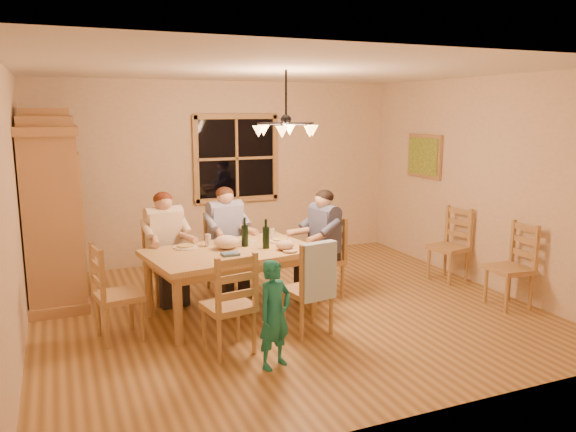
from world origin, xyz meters
name	(u,v)px	position (x,y,z in m)	size (l,w,h in m)	color
floor	(286,309)	(0.00, 0.00, 0.00)	(5.50, 5.50, 0.00)	olive
ceiling	(286,70)	(0.00, 0.00, 2.70)	(5.50, 5.00, 0.02)	white
wall_back	(223,172)	(0.00, 2.50, 1.35)	(5.50, 0.02, 2.70)	beige
wall_left	(13,211)	(-2.75, 0.00, 1.35)	(0.02, 5.00, 2.70)	beige
wall_right	(481,182)	(2.75, 0.00, 1.35)	(0.02, 5.00, 2.70)	beige
window	(236,158)	(0.20, 2.47, 1.55)	(1.30, 0.06, 1.30)	black
painting	(424,156)	(2.71, 1.20, 1.60)	(0.06, 0.78, 0.64)	#A77A48
chandelier	(286,128)	(0.00, 0.00, 2.08)	(0.77, 0.68, 0.71)	black
armoire	(53,214)	(-2.42, 1.40, 1.06)	(0.66, 1.40, 2.30)	#A77A48
dining_table	(231,259)	(-0.63, 0.06, 0.66)	(1.95, 1.38, 0.76)	tan
chair_far_left	(166,277)	(-1.22, 0.83, 0.30)	(0.50, 0.49, 0.99)	tan
chair_far_right	(227,267)	(-0.43, 0.96, 0.30)	(0.50, 0.49, 0.99)	tan
chair_near_left	(229,321)	(-0.94, -0.85, 0.30)	(0.50, 0.49, 0.99)	tan
chair_near_right	(307,304)	(-0.05, -0.70, 0.30)	(0.50, 0.49, 0.99)	tan
chair_end_left	(119,310)	(-1.87, -0.14, 0.30)	(0.49, 0.50, 0.99)	tan
chair_end_right	(323,273)	(0.60, 0.27, 0.30)	(0.49, 0.50, 0.99)	tan
adult_woman	(165,233)	(-1.22, 0.83, 0.84)	(0.44, 0.48, 0.87)	beige
adult_plaid_man	(226,226)	(-0.43, 0.96, 0.84)	(0.44, 0.48, 0.87)	#354894
adult_slate_man	(323,230)	(0.60, 0.27, 0.84)	(0.48, 0.44, 0.87)	#464E71
towel	(318,271)	(-0.02, -0.89, 0.70)	(0.38, 0.10, 0.58)	#ADD1EA
wine_bottle_a	(245,232)	(-0.44, 0.16, 0.93)	(0.08, 0.08, 0.33)	black
wine_bottle_b	(266,234)	(-0.25, -0.02, 0.93)	(0.08, 0.08, 0.33)	black
plate_woman	(186,247)	(-1.08, 0.33, 0.77)	(0.26, 0.26, 0.02)	white
plate_plaid	(243,241)	(-0.39, 0.36, 0.77)	(0.26, 0.26, 0.02)	white
plate_slate	(280,241)	(0.01, 0.21, 0.77)	(0.26, 0.26, 0.02)	white
wine_glass_a	(208,240)	(-0.82, 0.32, 0.83)	(0.06, 0.06, 0.14)	silver
wine_glass_b	(272,235)	(-0.05, 0.30, 0.83)	(0.06, 0.06, 0.14)	silver
cap	(285,245)	(-0.09, -0.17, 0.82)	(0.20, 0.20, 0.11)	tan
napkin	(230,254)	(-0.71, -0.17, 0.78)	(0.18, 0.14, 0.03)	#486685
cloth_bundle	(226,242)	(-0.66, 0.12, 0.84)	(0.28, 0.22, 0.15)	beige
child	(275,314)	(-0.65, -1.31, 0.49)	(0.36, 0.24, 0.99)	#1A796F
chair_spare_front	(508,281)	(2.45, -0.89, 0.30)	(0.44, 0.46, 0.99)	tan
chair_spare_back	(448,259)	(2.45, 0.21, 0.30)	(0.50, 0.52, 0.99)	tan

